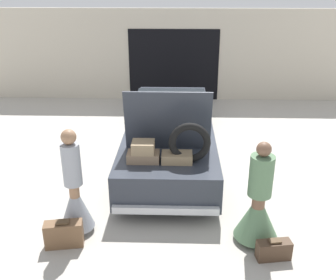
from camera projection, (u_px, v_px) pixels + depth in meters
ground_plane at (170, 154)px, 8.84m from camera, size 40.00×40.00×0.00m
garage_wall_back at (174, 55)px, 12.23m from camera, size 12.00×0.14×2.80m
car at (170, 130)px, 8.60m from camera, size 1.83×5.46×1.92m
person_left at (75, 196)px, 5.96m from camera, size 0.53×0.53×1.71m
person_right at (258, 207)px, 5.76m from camera, size 0.66×0.66×1.61m
suitcase_beside_left_person at (64, 234)px, 5.78m from camera, size 0.58×0.30×0.43m
suitcase_beside_right_person at (274, 250)px, 5.53m from camera, size 0.50×0.26×0.31m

